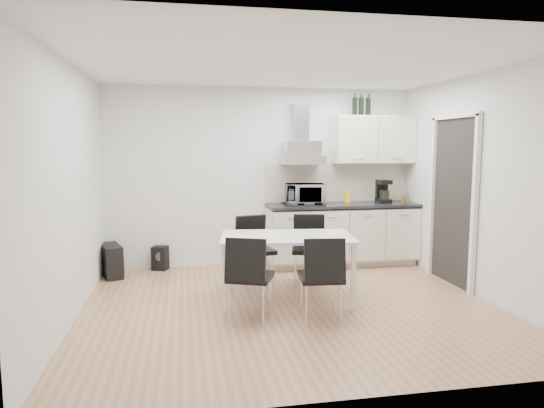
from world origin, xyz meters
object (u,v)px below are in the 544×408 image
at_px(guitar_amp, 112,261).
at_px(dining_table, 287,242).
at_px(floor_speaker, 160,258).
at_px(chair_near_left, 250,278).
at_px(chair_far_left, 256,252).
at_px(kitchenette, 344,209).
at_px(chair_near_right, 321,278).
at_px(chair_far_right, 309,251).

bearing_deg(guitar_amp, dining_table, -52.18).
bearing_deg(floor_speaker, guitar_amp, -139.45).
bearing_deg(dining_table, chair_near_left, -123.11).
relative_size(dining_table, guitar_amp, 2.81).
xyz_separation_m(chair_far_left, guitar_amp, (-1.85, 0.79, -0.22)).
bearing_deg(floor_speaker, kitchenette, 15.40).
bearing_deg(kitchenette, dining_table, -128.42).
bearing_deg(chair_near_right, chair_far_left, 114.59).
distance_m(dining_table, chair_far_left, 0.71).
bearing_deg(floor_speaker, chair_far_right, -11.10).
bearing_deg(chair_near_left, chair_far_left, 100.57).
relative_size(dining_table, chair_far_right, 1.80).
relative_size(dining_table, chair_near_right, 1.80).
distance_m(dining_table, guitar_amp, 2.59).
height_order(kitchenette, floor_speaker, kitchenette).
relative_size(dining_table, chair_near_left, 1.80).
distance_m(chair_near_right, floor_speaker, 2.92).
xyz_separation_m(chair_far_left, floor_speaker, (-1.22, 1.04, -0.27)).
bearing_deg(floor_speaker, chair_far_left, -21.54).
xyz_separation_m(dining_table, chair_far_right, (0.41, 0.56, -0.23)).
relative_size(chair_far_left, chair_near_right, 1.00).
xyz_separation_m(kitchenette, chair_near_right, (-0.99, -2.21, -0.39)).
bearing_deg(chair_far_left, guitar_amp, -35.20).
distance_m(chair_far_left, chair_near_left, 1.21).
bearing_deg(floor_speaker, chair_near_left, -47.04).
bearing_deg(dining_table, chair_far_left, 121.23).
bearing_deg(dining_table, chair_near_right, -66.66).
relative_size(chair_near_left, chair_near_right, 1.00).
height_order(dining_table, chair_near_right, chair_near_right).
bearing_deg(chair_near_right, floor_speaker, 130.77).
distance_m(kitchenette, chair_near_left, 2.69).
bearing_deg(kitchenette, chair_near_right, -114.12).
height_order(chair_far_left, guitar_amp, chair_far_left).
distance_m(kitchenette, chair_near_right, 2.45).
bearing_deg(chair_near_right, kitchenette, 71.22).
bearing_deg(dining_table, floor_speaker, 139.77).
bearing_deg(chair_far_right, chair_near_left, 65.42).
distance_m(chair_near_left, chair_near_right, 0.71).
xyz_separation_m(kitchenette, floor_speaker, (-2.67, 0.17, -0.66)).
bearing_deg(dining_table, kitchenette, 59.43).
distance_m(chair_far_left, chair_far_right, 0.68).
height_order(chair_far_left, floor_speaker, chair_far_left).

